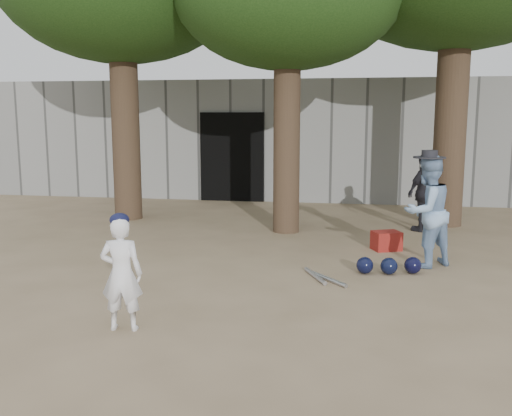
% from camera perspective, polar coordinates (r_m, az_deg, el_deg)
% --- Properties ---
extents(ground, '(70.00, 70.00, 0.00)m').
position_cam_1_polar(ground, '(6.68, -6.65, -9.29)').
color(ground, '#937C5E').
rests_on(ground, ground).
extents(boy_player, '(0.45, 0.33, 1.15)m').
position_cam_1_polar(boy_player, '(5.81, -13.30, -6.43)').
color(boy_player, white).
rests_on(boy_player, ground).
extents(spectator_blue, '(0.97, 0.94, 1.58)m').
position_cam_1_polar(spectator_blue, '(8.34, 16.72, -0.33)').
color(spectator_blue, '#89ABD3').
rests_on(spectator_blue, ground).
extents(spectator_dark, '(0.85, 0.83, 1.44)m').
position_cam_1_polar(spectator_dark, '(10.92, 16.51, 1.48)').
color(spectator_dark, black).
rests_on(spectator_dark, ground).
extents(red_bag, '(0.51, 0.46, 0.30)m').
position_cam_1_polar(red_bag, '(9.31, 12.91, -3.21)').
color(red_bag, '#A02C15').
rests_on(red_bag, ground).
extents(back_building, '(16.00, 5.24, 3.00)m').
position_cam_1_polar(back_building, '(16.52, 3.58, 7.05)').
color(back_building, gray).
rests_on(back_building, ground).
extents(helmet_row, '(0.87, 0.34, 0.23)m').
position_cam_1_polar(helmet_row, '(7.93, 13.14, -5.63)').
color(helmet_row, black).
rests_on(helmet_row, ground).
extents(bat_pile, '(0.61, 0.75, 0.06)m').
position_cam_1_polar(bat_pile, '(7.54, 6.60, -6.92)').
color(bat_pile, '#AEAFB5').
rests_on(bat_pile, ground).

